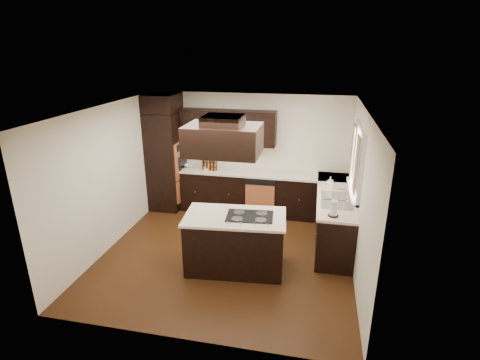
# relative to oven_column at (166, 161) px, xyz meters

# --- Properties ---
(floor) EXTENTS (4.20, 4.20, 0.02)m
(floor) POSITION_rel_oven_column_xyz_m (1.78, -1.71, -1.07)
(floor) COLOR #542E13
(floor) RESTS_ON ground
(ceiling) EXTENTS (4.20, 4.20, 0.02)m
(ceiling) POSITION_rel_oven_column_xyz_m (1.78, -1.71, 1.45)
(ceiling) COLOR white
(ceiling) RESTS_ON ground
(wall_back) EXTENTS (4.20, 0.02, 2.50)m
(wall_back) POSITION_rel_oven_column_xyz_m (1.78, 0.40, 0.19)
(wall_back) COLOR white
(wall_back) RESTS_ON ground
(wall_front) EXTENTS (4.20, 0.02, 2.50)m
(wall_front) POSITION_rel_oven_column_xyz_m (1.78, -3.81, 0.19)
(wall_front) COLOR white
(wall_front) RESTS_ON ground
(wall_left) EXTENTS (0.02, 4.20, 2.50)m
(wall_left) POSITION_rel_oven_column_xyz_m (-0.33, -1.71, 0.19)
(wall_left) COLOR white
(wall_left) RESTS_ON ground
(wall_right) EXTENTS (0.02, 4.20, 2.50)m
(wall_right) POSITION_rel_oven_column_xyz_m (3.88, -1.71, 0.19)
(wall_right) COLOR white
(wall_right) RESTS_ON ground
(oven_column) EXTENTS (0.65, 0.75, 2.12)m
(oven_column) POSITION_rel_oven_column_xyz_m (0.00, 0.00, 0.00)
(oven_column) COLOR black
(oven_column) RESTS_ON floor
(wall_oven_face) EXTENTS (0.05, 0.62, 0.78)m
(wall_oven_face) POSITION_rel_oven_column_xyz_m (0.35, 0.00, 0.06)
(wall_oven_face) COLOR #CF6E3F
(wall_oven_face) RESTS_ON oven_column
(base_cabinets_back) EXTENTS (2.93, 0.60, 0.88)m
(base_cabinets_back) POSITION_rel_oven_column_xyz_m (1.81, 0.09, -0.62)
(base_cabinets_back) COLOR black
(base_cabinets_back) RESTS_ON floor
(base_cabinets_right) EXTENTS (0.60, 2.40, 0.88)m
(base_cabinets_right) POSITION_rel_oven_column_xyz_m (3.58, -0.80, -0.62)
(base_cabinets_right) COLOR black
(base_cabinets_right) RESTS_ON floor
(countertop_back) EXTENTS (2.93, 0.63, 0.04)m
(countertop_back) POSITION_rel_oven_column_xyz_m (1.81, 0.08, -0.16)
(countertop_back) COLOR #FFE6D2
(countertop_back) RESTS_ON base_cabinets_back
(countertop_right) EXTENTS (0.63, 2.40, 0.04)m
(countertop_right) POSITION_rel_oven_column_xyz_m (3.56, -0.80, -0.16)
(countertop_right) COLOR #FFE6D2
(countertop_right) RESTS_ON base_cabinets_right
(upper_cabinets) EXTENTS (2.00, 0.34, 0.72)m
(upper_cabinets) POSITION_rel_oven_column_xyz_m (1.34, 0.23, 0.75)
(upper_cabinets) COLOR black
(upper_cabinets) RESTS_ON wall_back
(dishwasher_front) EXTENTS (0.60, 0.05, 0.72)m
(dishwasher_front) POSITION_rel_oven_column_xyz_m (2.10, -0.20, -0.66)
(dishwasher_front) COLOR #CF6E3F
(dishwasher_front) RESTS_ON floor
(window_frame) EXTENTS (0.06, 1.32, 1.12)m
(window_frame) POSITION_rel_oven_column_xyz_m (3.85, -1.16, 0.59)
(window_frame) COLOR white
(window_frame) RESTS_ON wall_right
(window_pane) EXTENTS (0.00, 1.20, 1.00)m
(window_pane) POSITION_rel_oven_column_xyz_m (3.87, -1.16, 0.59)
(window_pane) COLOR white
(window_pane) RESTS_ON wall_right
(curtain_left) EXTENTS (0.02, 0.34, 0.90)m
(curtain_left) POSITION_rel_oven_column_xyz_m (3.79, -1.57, 0.64)
(curtain_left) COLOR beige
(curtain_left) RESTS_ON wall_right
(curtain_right) EXTENTS (0.02, 0.34, 0.90)m
(curtain_right) POSITION_rel_oven_column_xyz_m (3.79, -0.74, 0.64)
(curtain_right) COLOR beige
(curtain_right) RESTS_ON wall_right
(sink_rim) EXTENTS (0.52, 0.84, 0.01)m
(sink_rim) POSITION_rel_oven_column_xyz_m (3.58, -1.16, -0.14)
(sink_rim) COLOR silver
(sink_rim) RESTS_ON countertop_right
(island) EXTENTS (1.59, 0.97, 0.88)m
(island) POSITION_rel_oven_column_xyz_m (2.01, -2.11, -0.62)
(island) COLOR black
(island) RESTS_ON floor
(island_top) EXTENTS (1.65, 1.03, 0.04)m
(island_top) POSITION_rel_oven_column_xyz_m (2.01, -2.11, -0.16)
(island_top) COLOR #FFE6D2
(island_top) RESTS_ON island
(cooktop) EXTENTS (0.76, 0.54, 0.01)m
(cooktop) POSITION_rel_oven_column_xyz_m (2.24, -2.09, -0.13)
(cooktop) COLOR black
(cooktop) RESTS_ON island_top
(range_hood) EXTENTS (1.05, 0.72, 0.42)m
(range_hood) POSITION_rel_oven_column_xyz_m (1.88, -2.25, 1.10)
(range_hood) COLOR black
(range_hood) RESTS_ON ceiling
(hood_duct) EXTENTS (0.55, 0.50, 0.13)m
(hood_duct) POSITION_rel_oven_column_xyz_m (1.88, -2.25, 1.38)
(hood_duct) COLOR black
(hood_duct) RESTS_ON ceiling
(blender_base) EXTENTS (0.15, 0.15, 0.10)m
(blender_base) POSITION_rel_oven_column_xyz_m (0.92, -0.00, -0.09)
(blender_base) COLOR silver
(blender_base) RESTS_ON countertop_back
(blender_pitcher) EXTENTS (0.13, 0.13, 0.26)m
(blender_pitcher) POSITION_rel_oven_column_xyz_m (0.92, -0.00, 0.09)
(blender_pitcher) COLOR silver
(blender_pitcher) RESTS_ON blender_base
(spice_rack) EXTENTS (0.33, 0.12, 0.27)m
(spice_rack) POSITION_rel_oven_column_xyz_m (0.98, 0.01, -0.01)
(spice_rack) COLOR black
(spice_rack) RESTS_ON countertop_back
(mixing_bowl) EXTENTS (0.32, 0.32, 0.06)m
(mixing_bowl) POSITION_rel_oven_column_xyz_m (0.50, 0.10, -0.11)
(mixing_bowl) COLOR white
(mixing_bowl) RESTS_ON countertop_back
(soap_bottle) EXTENTS (0.11, 0.12, 0.22)m
(soap_bottle) POSITION_rel_oven_column_xyz_m (3.47, -0.56, -0.03)
(soap_bottle) COLOR white
(soap_bottle) RESTS_ON countertop_right
(paper_towel) EXTENTS (0.14, 0.14, 0.26)m
(paper_towel) POSITION_rel_oven_column_xyz_m (3.50, -1.81, -0.01)
(paper_towel) COLOR white
(paper_towel) RESTS_ON countertop_right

